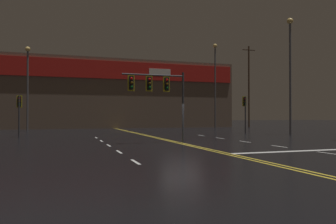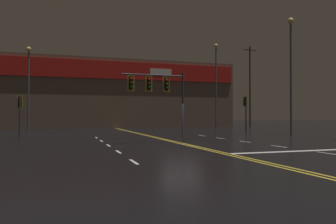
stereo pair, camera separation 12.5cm
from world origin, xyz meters
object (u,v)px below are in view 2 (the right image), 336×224
Objects in this scene: streetlight_median_approach at (291,61)px; streetlight_near_right at (216,76)px; streetlight_near_left at (29,77)px; traffic_signal_corner_northwest at (20,107)px; traffic_signal_corner_northeast at (245,106)px; traffic_signal_median at (156,88)px.

streetlight_near_right is at bearing 89.53° from streetlight_median_approach.
streetlight_near_left is 28.01m from streetlight_median_approach.
traffic_signal_corner_northwest is 0.35× the size of streetlight_near_left.
streetlight_near_right is at bearing 76.95° from traffic_signal_corner_northeast.
traffic_signal_median is 14.54m from traffic_signal_corner_northeast.
traffic_signal_corner_northeast is at bearing 128.78° from streetlight_median_approach.
traffic_signal_corner_northeast is 5.96m from streetlight_median_approach.
traffic_signal_corner_northwest is 0.31× the size of streetlight_median_approach.
traffic_signal_corner_northeast is at bearing -103.05° from streetlight_near_right.
streetlight_median_approach reaches higher than traffic_signal_corner_northwest.
streetlight_near_right reaches higher than traffic_signal_median.
streetlight_median_approach is at bearing -9.44° from traffic_signal_corner_northwest.
streetlight_near_left reaches higher than traffic_signal_corner_northwest.
streetlight_near_left is (-0.37, 11.00, 3.61)m from traffic_signal_corner_northwest.
traffic_signal_corner_northwest is 0.29× the size of streetlight_near_right.
traffic_signal_corner_northwest is at bearing -153.23° from streetlight_near_right.
streetlight_median_approach is (2.73, -3.40, 4.06)m from traffic_signal_corner_northeast.
traffic_signal_corner_northeast is at bearing -28.69° from streetlight_near_left.
streetlight_median_approach reaches higher than traffic_signal_corner_northeast.
streetlight_near_right reaches higher than traffic_signal_corner_northwest.
streetlight_median_approach is (14.38, 5.26, 3.25)m from traffic_signal_median.
traffic_signal_corner_northwest is at bearing 134.44° from traffic_signal_median.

